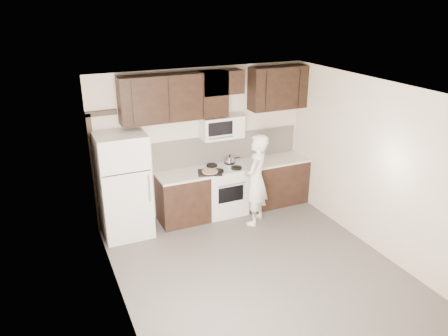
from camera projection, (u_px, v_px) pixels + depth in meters
floor at (258, 269)px, 6.56m from camera, size 4.50×4.50×0.00m
back_wall at (202, 142)px, 7.98m from camera, size 4.00×0.00×4.00m
ceiling at (265, 91)px, 5.57m from camera, size 4.50×4.50×0.00m
counter_run at (239, 187)px, 8.27m from camera, size 2.95×0.64×0.91m
stove at (224, 190)px, 8.16m from camera, size 0.76×0.66×0.94m
backsplash at (227, 147)px, 8.22m from camera, size 2.90×0.02×0.54m
upper_cabinets at (216, 92)px, 7.57m from camera, size 3.48×0.35×0.78m
microwave at (221, 127)px, 7.82m from camera, size 0.76×0.42×0.40m
refrigerator at (124, 186)px, 7.25m from camera, size 0.80×0.76×1.80m
door_trim at (96, 163)px, 7.25m from camera, size 0.50×0.08×2.12m
saucepan at (230, 160)px, 8.16m from camera, size 0.30×0.17×0.17m
baking_tray at (210, 173)px, 7.73m from camera, size 0.50×0.43×0.02m
pizza at (210, 171)px, 7.72m from camera, size 0.36×0.36×0.02m
person at (256, 180)px, 7.65m from camera, size 0.71×0.71×1.66m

